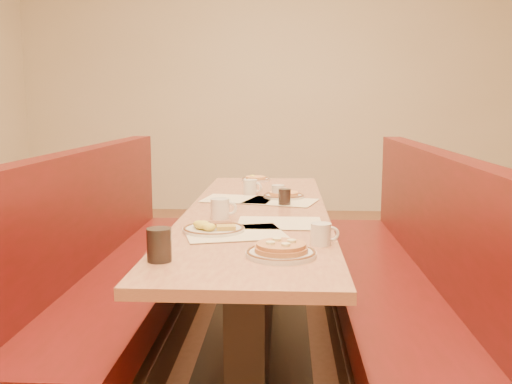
{
  "coord_description": "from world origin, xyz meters",
  "views": [
    {
      "loc": [
        0.15,
        -2.81,
        1.28
      ],
      "look_at": [
        0.0,
        -0.05,
        0.85
      ],
      "focal_mm": 40.0,
      "sensor_mm": 36.0,
      "label": 1
    }
  ],
  "objects_px": {
    "soda_tumbler_near": "(159,245)",
    "diner_table": "(257,282)",
    "booth_left": "(116,282)",
    "soda_tumbler_mid": "(285,197)",
    "pancake_plate": "(281,251)",
    "eggs_plate": "(213,228)",
    "coffee_mug_d": "(251,187)",
    "coffee_mug_a": "(322,234)",
    "booth_right": "(401,287)",
    "coffee_mug_c": "(278,192)",
    "coffee_mug_b": "(221,208)"
  },
  "relations": [
    {
      "from": "soda_tumbler_near",
      "to": "diner_table",
      "type": "bearing_deg",
      "value": 73.73
    },
    {
      "from": "diner_table",
      "to": "booth_left",
      "type": "height_order",
      "value": "booth_left"
    },
    {
      "from": "soda_tumbler_mid",
      "to": "pancake_plate",
      "type": "bearing_deg",
      "value": -90.49
    },
    {
      "from": "pancake_plate",
      "to": "eggs_plate",
      "type": "height_order",
      "value": "pancake_plate"
    },
    {
      "from": "pancake_plate",
      "to": "coffee_mug_d",
      "type": "height_order",
      "value": "coffee_mug_d"
    },
    {
      "from": "coffee_mug_a",
      "to": "coffee_mug_d",
      "type": "relative_size",
      "value": 0.97
    },
    {
      "from": "booth_left",
      "to": "soda_tumbler_mid",
      "type": "distance_m",
      "value": 0.98
    },
    {
      "from": "coffee_mug_a",
      "to": "coffee_mug_d",
      "type": "height_order",
      "value": "coffee_mug_d"
    },
    {
      "from": "eggs_plate",
      "to": "soda_tumbler_mid",
      "type": "xyz_separation_m",
      "value": [
        0.3,
        0.64,
        0.03
      ]
    },
    {
      "from": "booth_right",
      "to": "eggs_plate",
      "type": "xyz_separation_m",
      "value": [
        -0.89,
        -0.5,
        0.4
      ]
    },
    {
      "from": "pancake_plate",
      "to": "coffee_mug_c",
      "type": "relative_size",
      "value": 2.44
    },
    {
      "from": "diner_table",
      "to": "soda_tumbler_near",
      "type": "bearing_deg",
      "value": -106.27
    },
    {
      "from": "coffee_mug_b",
      "to": "soda_tumbler_mid",
      "type": "relative_size",
      "value": 1.4
    },
    {
      "from": "coffee_mug_c",
      "to": "coffee_mug_d",
      "type": "relative_size",
      "value": 0.9
    },
    {
      "from": "booth_left",
      "to": "eggs_plate",
      "type": "height_order",
      "value": "booth_left"
    },
    {
      "from": "booth_right",
      "to": "coffee_mug_c",
      "type": "distance_m",
      "value": 0.84
    },
    {
      "from": "booth_right",
      "to": "coffee_mug_b",
      "type": "xyz_separation_m",
      "value": [
        -0.89,
        -0.22,
        0.44
      ]
    },
    {
      "from": "coffee_mug_c",
      "to": "coffee_mug_d",
      "type": "distance_m",
      "value": 0.22
    },
    {
      "from": "diner_table",
      "to": "pancake_plate",
      "type": "height_order",
      "value": "pancake_plate"
    },
    {
      "from": "diner_table",
      "to": "coffee_mug_b",
      "type": "height_order",
      "value": "coffee_mug_b"
    },
    {
      "from": "eggs_plate",
      "to": "soda_tumbler_mid",
      "type": "distance_m",
      "value": 0.71
    },
    {
      "from": "soda_tumbler_mid",
      "to": "coffee_mug_b",
      "type": "bearing_deg",
      "value": -129.34
    },
    {
      "from": "coffee_mug_a",
      "to": "coffee_mug_b",
      "type": "xyz_separation_m",
      "value": [
        -0.44,
        0.48,
        0.01
      ]
    },
    {
      "from": "booth_right",
      "to": "pancake_plate",
      "type": "height_order",
      "value": "booth_right"
    },
    {
      "from": "coffee_mug_b",
      "to": "soda_tumbler_mid",
      "type": "xyz_separation_m",
      "value": [
        0.3,
        0.36,
        -0.0
      ]
    },
    {
      "from": "diner_table",
      "to": "coffee_mug_c",
      "type": "xyz_separation_m",
      "value": [
        0.11,
        0.35,
        0.42
      ]
    },
    {
      "from": "pancake_plate",
      "to": "coffee_mug_d",
      "type": "xyz_separation_m",
      "value": [
        -0.19,
        1.37,
        0.03
      ]
    },
    {
      "from": "pancake_plate",
      "to": "soda_tumbler_near",
      "type": "relative_size",
      "value": 2.16
    },
    {
      "from": "diner_table",
      "to": "coffee_mug_b",
      "type": "distance_m",
      "value": 0.5
    },
    {
      "from": "booth_left",
      "to": "eggs_plate",
      "type": "relative_size",
      "value": 9.64
    },
    {
      "from": "pancake_plate",
      "to": "coffee_mug_c",
      "type": "distance_m",
      "value": 1.22
    },
    {
      "from": "booth_left",
      "to": "soda_tumbler_near",
      "type": "bearing_deg",
      "value": -64.75
    },
    {
      "from": "coffee_mug_c",
      "to": "soda_tumbler_mid",
      "type": "distance_m",
      "value": 0.21
    },
    {
      "from": "soda_tumbler_mid",
      "to": "coffee_mug_a",
      "type": "bearing_deg",
      "value": -80.33
    },
    {
      "from": "booth_right",
      "to": "coffee_mug_a",
      "type": "xyz_separation_m",
      "value": [
        -0.45,
        -0.7,
        0.43
      ]
    },
    {
      "from": "diner_table",
      "to": "booth_left",
      "type": "bearing_deg",
      "value": 180.0
    },
    {
      "from": "pancake_plate",
      "to": "coffee_mug_c",
      "type": "xyz_separation_m",
      "value": [
        -0.03,
        1.22,
        0.02
      ]
    },
    {
      "from": "eggs_plate",
      "to": "soda_tumbler_near",
      "type": "bearing_deg",
      "value": -105.25
    },
    {
      "from": "coffee_mug_c",
      "to": "soda_tumbler_near",
      "type": "bearing_deg",
      "value": -89.53
    },
    {
      "from": "pancake_plate",
      "to": "eggs_plate",
      "type": "bearing_deg",
      "value": 128.05
    },
    {
      "from": "coffee_mug_a",
      "to": "coffee_mug_c",
      "type": "distance_m",
      "value": 1.06
    },
    {
      "from": "pancake_plate",
      "to": "soda_tumbler_mid",
      "type": "height_order",
      "value": "soda_tumbler_mid"
    },
    {
      "from": "coffee_mug_b",
      "to": "coffee_mug_c",
      "type": "distance_m",
      "value": 0.63
    },
    {
      "from": "diner_table",
      "to": "coffee_mug_c",
      "type": "bearing_deg",
      "value": 73.13
    },
    {
      "from": "coffee_mug_c",
      "to": "coffee_mug_b",
      "type": "bearing_deg",
      "value": -97.69
    },
    {
      "from": "eggs_plate",
      "to": "soda_tumbler_near",
      "type": "relative_size",
      "value": 2.25
    },
    {
      "from": "coffee_mug_d",
      "to": "soda_tumbler_mid",
      "type": "xyz_separation_m",
      "value": [
        0.2,
        -0.36,
        -0.0
      ]
    },
    {
      "from": "diner_table",
      "to": "eggs_plate",
      "type": "relative_size",
      "value": 9.64
    },
    {
      "from": "diner_table",
      "to": "coffee_mug_b",
      "type": "bearing_deg",
      "value": -124.98
    },
    {
      "from": "diner_table",
      "to": "booth_left",
      "type": "distance_m",
      "value": 0.73
    }
  ]
}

